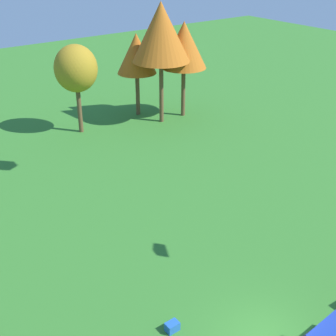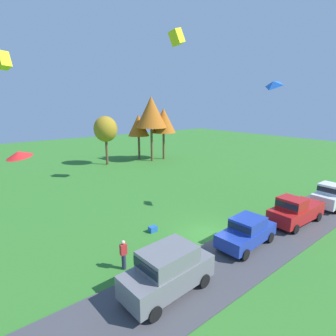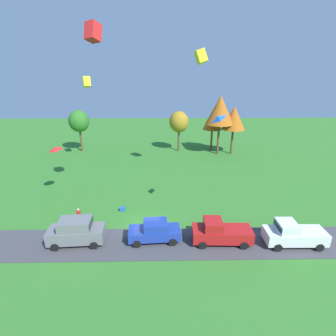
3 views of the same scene
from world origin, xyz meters
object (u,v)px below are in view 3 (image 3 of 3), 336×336
kite_diamond_mid_center (217,118)px  tree_lone_near (179,122)px  car_suv_near_entrance (76,231)px  car_sedan_far_end (155,230)px  tree_center_back (79,121)px  kite_box_over_trees (87,82)px  kite_box_near_flag (93,32)px  person_watching_sky (79,216)px  cooler_box (123,209)px  kite_box_trailing_tail (201,56)px  kite_delta_topmost (55,148)px  car_pickup_mid_row (220,232)px  tree_far_left (213,120)px  tree_left_of_center (220,110)px  tree_far_right (234,118)px  car_pickup_by_flagpole (293,234)px

kite_diamond_mid_center → tree_lone_near: bearing=93.6°
car_suv_near_entrance → car_sedan_far_end: size_ratio=1.04×
tree_center_back → kite_box_over_trees: (4.54, -8.89, 6.97)m
kite_diamond_mid_center → tree_center_back: bearing=127.5°
tree_center_back → kite_box_near_flag: size_ratio=5.33×
person_watching_sky → cooler_box: bearing=34.2°
kite_box_trailing_tail → kite_delta_topmost: kite_box_trailing_tail is taller
car_sedan_far_end → car_pickup_mid_row: car_pickup_mid_row is taller
car_sedan_far_end → tree_far_left: 29.82m
person_watching_sky → tree_far_left: bearing=55.9°
tree_left_of_center → car_suv_near_entrance: bearing=-123.8°
cooler_box → tree_lone_near: bearing=71.9°
car_sedan_far_end → kite_box_near_flag: kite_box_near_flag is taller
person_watching_sky → tree_left_of_center: tree_left_of_center is taller
car_suv_near_entrance → cooler_box: car_suv_near_entrance is taller
car_sedan_far_end → tree_far_left: size_ratio=0.62×
tree_far_left → kite_box_near_flag: bearing=-122.3°
cooler_box → kite_diamond_mid_center: kite_diamond_mid_center is taller
car_pickup_mid_row → tree_center_back: (-19.60, 27.68, 4.36)m
tree_center_back → kite_delta_topmost: bearing=-80.3°
car_suv_near_entrance → tree_far_right: size_ratio=0.57×
car_pickup_by_flagpole → tree_lone_near: (-7.96, 27.97, 4.18)m
tree_far_left → kite_box_near_flag: (-14.59, -23.07, 11.33)m
car_pickup_by_flagpole → tree_far_left: (-1.85, 28.61, 4.40)m
kite_box_near_flag → kite_box_over_trees: size_ratio=1.08×
kite_box_over_trees → car_pickup_mid_row: bearing=-51.3°
car_pickup_by_flagpole → kite_box_near_flag: (-16.44, 5.55, 15.73)m
kite_diamond_mid_center → kite_box_over_trees: (-14.74, 16.27, 2.15)m
kite_delta_topmost → tree_center_back: bearing=99.7°
tree_left_of_center → kite_delta_topmost: size_ratio=7.00×
tree_center_back → kite_diamond_mid_center: size_ratio=6.92×
kite_box_over_trees → tree_center_back: bearing=117.1°
car_pickup_by_flagpole → person_watching_sky: 19.18m
car_pickup_mid_row → tree_center_back: tree_center_back is taller
car_suv_near_entrance → kite_box_over_trees: size_ratio=3.64×
car_sedan_far_end → tree_lone_near: tree_lone_near is taller
person_watching_sky → kite_box_over_trees: size_ratio=1.32×
car_pickup_mid_row → tree_far_right: (7.32, 25.58, 5.19)m
person_watching_sky → car_suv_near_entrance: bearing=-76.8°
car_suv_near_entrance → kite_box_trailing_tail: kite_box_trailing_tail is taller
cooler_box → kite_box_near_flag: (-1.33, -0.50, 16.64)m
kite_box_trailing_tail → cooler_box: bearing=-138.2°
car_pickup_mid_row → tree_far_left: bearing=81.5°
car_pickup_mid_row → kite_delta_topmost: size_ratio=3.52×
car_suv_near_entrance → person_watching_sky: car_suv_near_entrance is taller
tree_left_of_center → person_watching_sky: bearing=-128.3°
person_watching_sky → tree_lone_near: size_ratio=0.24×
tree_left_of_center → cooler_box: (-13.91, -19.84, -7.46)m
cooler_box → tree_left_of_center: bearing=55.0°
tree_lone_near → car_sedan_far_end: bearing=-97.5°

